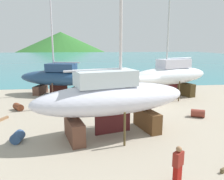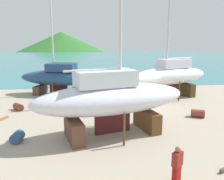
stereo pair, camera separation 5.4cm
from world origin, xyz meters
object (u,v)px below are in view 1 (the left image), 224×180
object	(u,v)px
sailboat_large_starboard	(58,77)
barrel_rust_mid	(18,107)
barrel_rust_near	(18,137)
sailboat_small_center	(112,98)
barrel_rust_far	(198,113)
sailboat_mid_port	(170,75)
worker	(178,165)

from	to	relation	value
sailboat_large_starboard	barrel_rust_mid	xyz separation A→B (m)	(-2.62, -5.44, -1.54)
barrel_rust_near	sailboat_large_starboard	bearing A→B (deg)	85.47
sailboat_large_starboard	barrel_rust_near	distance (m)	11.81
sailboat_small_center	barrel_rust_far	xyz separation A→B (m)	(6.58, 2.45, -1.92)
sailboat_mid_port	barrel_rust_mid	bearing A→B (deg)	-9.72
sailboat_small_center	sailboat_mid_port	xyz separation A→B (m)	(6.60, 8.36, 0.03)
worker	barrel_rust_far	xyz separation A→B (m)	(4.71, 7.58, -0.53)
sailboat_small_center	barrel_rust_mid	world-z (taller)	sailboat_small_center
barrel_rust_far	barrel_rust_mid	world-z (taller)	barrel_rust_far
barrel_rust_far	barrel_rust_mid	size ratio (longest dim) A/B	1.02
sailboat_large_starboard	barrel_rust_near	size ratio (longest dim) A/B	15.30
barrel_rust_far	sailboat_mid_port	bearing A→B (deg)	89.75
worker	barrel_rust_near	xyz separation A→B (m)	(-7.12, 4.68, -0.53)
barrel_rust_far	sailboat_small_center	bearing A→B (deg)	-159.57
worker	barrel_rust_far	world-z (taller)	worker
sailboat_large_starboard	sailboat_small_center	bearing A→B (deg)	127.45
sailboat_mid_port	barrel_rust_mid	world-z (taller)	sailboat_mid_port
sailboat_large_starboard	barrel_rust_mid	world-z (taller)	sailboat_large_starboard
sailboat_small_center	sailboat_large_starboard	size ratio (longest dim) A/B	1.19
sailboat_mid_port	barrel_rust_far	size ratio (longest dim) A/B	15.56
sailboat_large_starboard	worker	world-z (taller)	sailboat_large_starboard
sailboat_small_center	worker	xyz separation A→B (m)	(1.86, -5.14, -1.39)
sailboat_large_starboard	sailboat_mid_port	world-z (taller)	sailboat_mid_port
worker	barrel_rust_near	distance (m)	8.53
sailboat_mid_port	worker	world-z (taller)	sailboat_mid_port
sailboat_mid_port	worker	size ratio (longest dim) A/B	9.24
sailboat_small_center	worker	distance (m)	5.64
sailboat_large_starboard	barrel_rust_far	xyz separation A→B (m)	(10.90, -8.77, -1.52)
barrel_rust_near	sailboat_small_center	bearing A→B (deg)	4.97
sailboat_mid_port	barrel_rust_mid	xyz separation A→B (m)	(-13.55, -2.58, -1.97)
barrel_rust_far	barrel_rust_mid	xyz separation A→B (m)	(-13.52, 3.33, -0.02)
sailboat_large_starboard	worker	distance (m)	17.51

